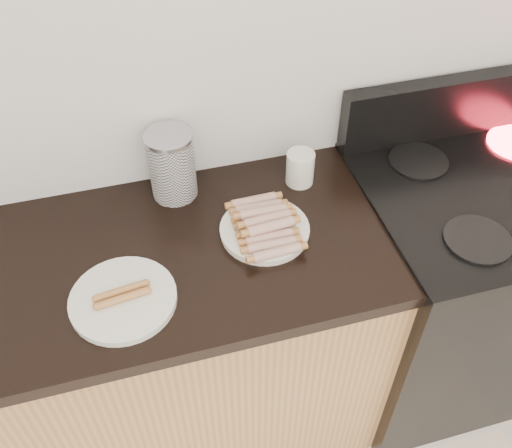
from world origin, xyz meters
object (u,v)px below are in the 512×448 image
object	(u,v)px
canister	(172,165)
mug	(300,168)
main_plate	(265,231)
side_plate	(123,299)
stove	(459,286)

from	to	relation	value
canister	mug	xyz separation A→B (m)	(0.36, -0.05, -0.05)
main_plate	canister	bearing A→B (deg)	132.10
side_plate	canister	bearing A→B (deg)	62.03
main_plate	mug	size ratio (longest dim) A/B	2.33
side_plate	mug	distance (m)	0.63
canister	mug	distance (m)	0.37
main_plate	canister	distance (m)	0.32
main_plate	side_plate	world-z (taller)	side_plate
stove	canister	size ratio (longest dim) A/B	4.42
side_plate	canister	distance (m)	0.41
stove	mug	size ratio (longest dim) A/B	8.92
stove	mug	bearing A→B (deg)	160.19
main_plate	canister	size ratio (longest dim) A/B	1.15
side_plate	main_plate	bearing A→B (deg)	18.21
main_plate	side_plate	xyz separation A→B (m)	(-0.39, -0.13, 0.00)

